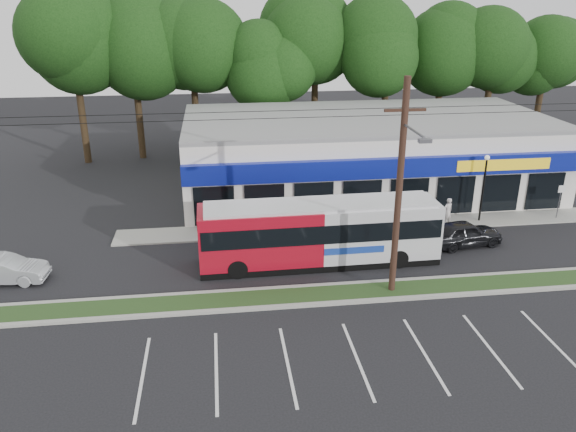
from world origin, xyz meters
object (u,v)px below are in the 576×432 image
(sign_post, at_px, (560,196))
(car_dark, at_px, (464,233))
(car_silver, at_px, (4,270))
(metrobus, at_px, (320,231))
(pedestrian_b, at_px, (355,215))
(utility_pole, at_px, (396,183))
(pedestrian_a, at_px, (448,212))
(lamp_post, at_px, (484,181))

(sign_post, height_order, car_dark, sign_post)
(sign_post, xyz_separation_m, car_silver, (-31.43, -4.21, -0.89))
(sign_post, relative_size, car_dark, 0.53)
(metrobus, xyz_separation_m, car_dark, (8.42, 1.09, -1.04))
(sign_post, height_order, metrobus, metrobus)
(car_silver, bearing_deg, metrobus, -84.89)
(car_silver, bearing_deg, pedestrian_b, -72.76)
(utility_pole, bearing_deg, metrobus, 126.87)
(sign_post, bearing_deg, car_silver, -172.37)
(utility_pole, distance_m, pedestrian_a, 10.63)
(utility_pole, distance_m, car_dark, 8.76)
(pedestrian_a, bearing_deg, utility_pole, 32.81)
(utility_pole, height_order, sign_post, utility_pole)
(sign_post, bearing_deg, utility_pole, -149.85)
(sign_post, distance_m, pedestrian_a, 7.27)
(sign_post, relative_size, pedestrian_b, 1.17)
(metrobus, relative_size, pedestrian_b, 6.49)
(car_silver, relative_size, pedestrian_a, 2.30)
(lamp_post, bearing_deg, sign_post, -2.58)
(pedestrian_a, bearing_deg, sign_post, 161.47)
(metrobus, xyz_separation_m, pedestrian_a, (8.61, 4.00, -0.88))
(car_dark, xyz_separation_m, pedestrian_a, (0.19, 2.91, 0.16))
(car_dark, bearing_deg, utility_pole, 120.48)
(sign_post, bearing_deg, car_dark, -158.12)
(car_dark, xyz_separation_m, pedestrian_b, (-5.54, 2.91, 0.23))
(pedestrian_b, bearing_deg, car_silver, 14.27)
(utility_pole, relative_size, car_dark, 11.81)
(utility_pole, relative_size, pedestrian_a, 28.38)
(sign_post, distance_m, pedestrian_b, 12.98)
(metrobus, xyz_separation_m, pedestrian_b, (2.88, 4.00, -0.80))
(lamp_post, bearing_deg, metrobus, -158.38)
(metrobus, bearing_deg, car_dark, 6.63)
(utility_pole, height_order, pedestrian_b, utility_pole)
(metrobus, height_order, car_dark, metrobus)
(car_dark, distance_m, car_silver, 24.03)
(car_silver, bearing_deg, pedestrian_a, -75.69)
(car_silver, bearing_deg, lamp_post, -75.86)
(pedestrian_a, bearing_deg, car_silver, -9.42)
(metrobus, bearing_deg, lamp_post, 20.85)
(sign_post, distance_m, car_dark, 8.05)
(metrobus, height_order, pedestrian_a, metrobus)
(utility_pole, xyz_separation_m, sign_post, (13.17, 7.65, -3.86))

